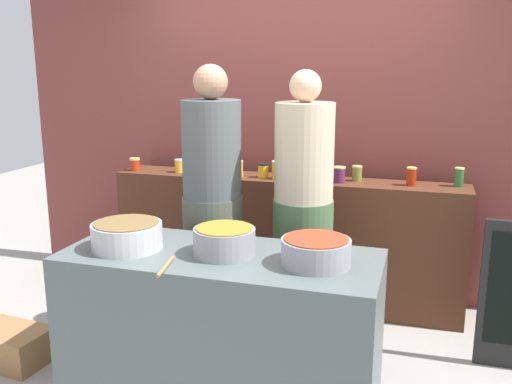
% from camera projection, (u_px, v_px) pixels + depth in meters
% --- Properties ---
extents(ground, '(12.00, 12.00, 0.00)m').
position_uv_depth(ground, '(239.00, 370.00, 3.43)').
color(ground, '#9B958F').
extents(storefront_wall, '(4.80, 0.12, 3.00)m').
position_uv_depth(storefront_wall, '(297.00, 108.00, 4.45)').
color(storefront_wall, brown).
rests_on(storefront_wall, ground).
extents(display_shelf, '(2.70, 0.36, 1.00)m').
position_uv_depth(display_shelf, '(284.00, 240.00, 4.34)').
color(display_shelf, '#502A1A').
rests_on(display_shelf, ground).
extents(prep_table, '(1.70, 0.70, 0.85)m').
position_uv_depth(prep_table, '(221.00, 328.00, 3.05)').
color(prep_table, '#525E5F').
rests_on(prep_table, ground).
extents(preserve_jar_0, '(0.08, 0.08, 0.10)m').
position_uv_depth(preserve_jar_0, '(135.00, 164.00, 4.52)').
color(preserve_jar_0, '#B52D11').
rests_on(preserve_jar_0, display_shelf).
extents(preserve_jar_1, '(0.07, 0.07, 0.11)m').
position_uv_depth(preserve_jar_1, '(179.00, 166.00, 4.44)').
color(preserve_jar_1, gold).
rests_on(preserve_jar_1, display_shelf).
extents(preserve_jar_2, '(0.09, 0.09, 0.13)m').
position_uv_depth(preserve_jar_2, '(210.00, 165.00, 4.40)').
color(preserve_jar_2, '#364F2E').
rests_on(preserve_jar_2, display_shelf).
extents(preserve_jar_3, '(0.08, 0.08, 0.12)m').
position_uv_depth(preserve_jar_3, '(238.00, 168.00, 4.28)').
color(preserve_jar_3, gold).
rests_on(preserve_jar_3, display_shelf).
extents(preserve_jar_4, '(0.08, 0.08, 0.11)m').
position_uv_depth(preserve_jar_4, '(263.00, 170.00, 4.23)').
color(preserve_jar_4, gold).
rests_on(preserve_jar_4, display_shelf).
extents(preserve_jar_5, '(0.08, 0.08, 0.14)m').
position_uv_depth(preserve_jar_5, '(277.00, 170.00, 4.17)').
color(preserve_jar_5, gold).
rests_on(preserve_jar_5, display_shelf).
extents(preserve_jar_6, '(0.08, 0.08, 0.14)m').
position_uv_depth(preserve_jar_6, '(299.00, 169.00, 4.19)').
color(preserve_jar_6, '#2D5628').
rests_on(preserve_jar_6, display_shelf).
extents(preserve_jar_7, '(0.09, 0.09, 0.12)m').
position_uv_depth(preserve_jar_7, '(339.00, 175.00, 4.05)').
color(preserve_jar_7, '#59234F').
rests_on(preserve_jar_7, display_shelf).
extents(preserve_jar_8, '(0.07, 0.07, 0.11)m').
position_uv_depth(preserve_jar_8, '(357.00, 173.00, 4.11)').
color(preserve_jar_8, olive).
rests_on(preserve_jar_8, display_shelf).
extents(preserve_jar_9, '(0.07, 0.07, 0.13)m').
position_uv_depth(preserve_jar_9, '(411.00, 176.00, 3.95)').
color(preserve_jar_9, '#A7240A').
rests_on(preserve_jar_9, display_shelf).
extents(preserve_jar_10, '(0.07, 0.07, 0.14)m').
position_uv_depth(preserve_jar_10, '(459.00, 177.00, 3.92)').
color(preserve_jar_10, '#2A6030').
rests_on(preserve_jar_10, display_shelf).
extents(cooking_pot_left, '(0.38, 0.38, 0.15)m').
position_uv_depth(cooking_pot_left, '(127.00, 236.00, 3.03)').
color(cooking_pot_left, '#B7B7BC').
rests_on(cooking_pot_left, prep_table).
extents(cooking_pot_center, '(0.33, 0.33, 0.15)m').
position_uv_depth(cooking_pot_center, '(224.00, 241.00, 2.93)').
color(cooking_pot_center, gray).
rests_on(cooking_pot_center, prep_table).
extents(cooking_pot_right, '(0.35, 0.35, 0.14)m').
position_uv_depth(cooking_pot_right, '(316.00, 252.00, 2.78)').
color(cooking_pot_right, gray).
rests_on(cooking_pot_right, prep_table).
extents(wooden_spoon, '(0.07, 0.27, 0.02)m').
position_uv_depth(wooden_spoon, '(166.00, 266.00, 2.75)').
color(wooden_spoon, '#9E703D').
rests_on(wooden_spoon, prep_table).
extents(cook_with_tongs, '(0.39, 0.39, 1.84)m').
position_uv_depth(cook_with_tongs, '(213.00, 222.00, 3.63)').
color(cook_with_tongs, '#4F5245').
rests_on(cook_with_tongs, ground).
extents(cook_in_cap, '(0.39, 0.39, 1.81)m').
position_uv_depth(cook_in_cap, '(303.00, 227.00, 3.57)').
color(cook_in_cap, '#45613E').
rests_on(cook_in_cap, ground).
extents(bread_crate, '(0.50, 0.36, 0.22)m').
position_uv_depth(bread_crate, '(11.00, 346.00, 3.50)').
color(bread_crate, olive).
rests_on(bread_crate, ground).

